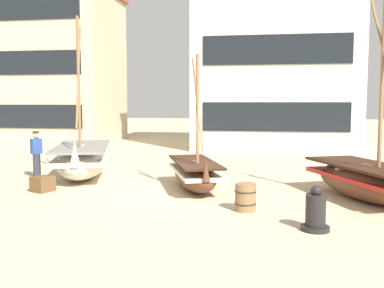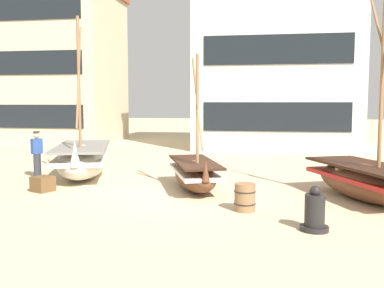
{
  "view_description": "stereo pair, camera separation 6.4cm",
  "coord_description": "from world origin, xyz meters",
  "px_view_note": "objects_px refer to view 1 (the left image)",
  "views": [
    {
      "loc": [
        2.22,
        -12.67,
        2.72
      ],
      "look_at": [
        0.0,
        1.0,
        1.4
      ],
      "focal_mm": 41.23,
      "sensor_mm": 36.0,
      "label": 1
    },
    {
      "loc": [
        2.28,
        -12.66,
        2.72
      ],
      "look_at": [
        0.0,
        1.0,
        1.4
      ],
      "focal_mm": 41.23,
      "sensor_mm": 36.0,
      "label": 2
    }
  ],
  "objects_px": {
    "capstan_winch": "(316,213)",
    "harbor_building_annex": "(48,67)",
    "fishing_boat_far_right": "(367,180)",
    "cargo_crate": "(43,184)",
    "fishing_boat_centre_large": "(82,159)",
    "wooden_barrel": "(245,197)",
    "fishing_boat_near_left": "(195,173)",
    "harbor_building_main": "(275,56)",
    "fisherman_by_hull": "(37,155)"
  },
  "relations": [
    {
      "from": "fishing_boat_near_left",
      "to": "capstan_winch",
      "type": "distance_m",
      "value": 5.07
    },
    {
      "from": "fishing_boat_near_left",
      "to": "cargo_crate",
      "type": "xyz_separation_m",
      "value": [
        -4.54,
        -1.04,
        -0.28
      ]
    },
    {
      "from": "fishing_boat_near_left",
      "to": "cargo_crate",
      "type": "relative_size",
      "value": 7.45
    },
    {
      "from": "wooden_barrel",
      "to": "capstan_winch",
      "type": "bearing_deg",
      "value": -43.52
    },
    {
      "from": "wooden_barrel",
      "to": "cargo_crate",
      "type": "bearing_deg",
      "value": 166.98
    },
    {
      "from": "fishing_boat_near_left",
      "to": "fisherman_by_hull",
      "type": "xyz_separation_m",
      "value": [
        -5.91,
        1.15,
        0.32
      ]
    },
    {
      "from": "wooden_barrel",
      "to": "harbor_building_main",
      "type": "xyz_separation_m",
      "value": [
        1.02,
        16.17,
        5.1
      ]
    },
    {
      "from": "fishing_boat_near_left",
      "to": "fishing_boat_far_right",
      "type": "distance_m",
      "value": 4.99
    },
    {
      "from": "fishing_boat_near_left",
      "to": "fishing_boat_centre_large",
      "type": "relative_size",
      "value": 0.73
    },
    {
      "from": "capstan_winch",
      "to": "harbor_building_annex",
      "type": "xyz_separation_m",
      "value": [
        -15.98,
        19.49,
        4.75
      ]
    },
    {
      "from": "fishing_boat_far_right",
      "to": "wooden_barrel",
      "type": "bearing_deg",
      "value": -151.29
    },
    {
      "from": "wooden_barrel",
      "to": "fishing_boat_near_left",
      "type": "bearing_deg",
      "value": 124.0
    },
    {
      "from": "harbor_building_annex",
      "to": "wooden_barrel",
      "type": "bearing_deg",
      "value": -51.3
    },
    {
      "from": "fishing_boat_far_right",
      "to": "cargo_crate",
      "type": "bearing_deg",
      "value": -177.83
    },
    {
      "from": "harbor_building_main",
      "to": "fishing_boat_centre_large",
      "type": "bearing_deg",
      "value": -120.23
    },
    {
      "from": "cargo_crate",
      "to": "harbor_building_main",
      "type": "xyz_separation_m",
      "value": [
        7.22,
        14.74,
        5.22
      ]
    },
    {
      "from": "fishing_boat_centre_large",
      "to": "fisherman_by_hull",
      "type": "height_order",
      "value": "fishing_boat_centre_large"
    },
    {
      "from": "harbor_building_annex",
      "to": "fishing_boat_centre_large",
      "type": "bearing_deg",
      "value": -59.0
    },
    {
      "from": "fishing_boat_far_right",
      "to": "harbor_building_annex",
      "type": "xyz_separation_m",
      "value": [
        -17.72,
        16.23,
        4.57
      ]
    },
    {
      "from": "fisherman_by_hull",
      "to": "capstan_winch",
      "type": "bearing_deg",
      "value": -29.14
    },
    {
      "from": "fishing_boat_near_left",
      "to": "harbor_building_annex",
      "type": "distance_m",
      "value": 20.66
    },
    {
      "from": "fishing_boat_near_left",
      "to": "harbor_building_main",
      "type": "distance_m",
      "value": 14.81
    },
    {
      "from": "cargo_crate",
      "to": "harbor_building_annex",
      "type": "bearing_deg",
      "value": 116.41
    },
    {
      "from": "fishing_boat_near_left",
      "to": "fishing_boat_centre_large",
      "type": "xyz_separation_m",
      "value": [
        -4.38,
        1.58,
        0.14
      ]
    },
    {
      "from": "fisherman_by_hull",
      "to": "capstan_winch",
      "type": "distance_m",
      "value": 10.45
    },
    {
      "from": "fishing_boat_far_right",
      "to": "cargo_crate",
      "type": "height_order",
      "value": "fishing_boat_far_right"
    },
    {
      "from": "fishing_boat_far_right",
      "to": "harbor_building_annex",
      "type": "height_order",
      "value": "harbor_building_annex"
    },
    {
      "from": "fishing_boat_centre_large",
      "to": "cargo_crate",
      "type": "distance_m",
      "value": 2.65
    },
    {
      "from": "fishing_boat_centre_large",
      "to": "fisherman_by_hull",
      "type": "bearing_deg",
      "value": -164.39
    },
    {
      "from": "fishing_boat_near_left",
      "to": "cargo_crate",
      "type": "bearing_deg",
      "value": -167.14
    },
    {
      "from": "fishing_boat_far_right",
      "to": "fisherman_by_hull",
      "type": "xyz_separation_m",
      "value": [
        -10.85,
        1.83,
        0.27
      ]
    },
    {
      "from": "fishing_boat_centre_large",
      "to": "harbor_building_main",
      "type": "relative_size",
      "value": 0.52
    },
    {
      "from": "fisherman_by_hull",
      "to": "harbor_building_annex",
      "type": "xyz_separation_m",
      "value": [
        -6.87,
        14.4,
        4.31
      ]
    },
    {
      "from": "capstan_winch",
      "to": "cargo_crate",
      "type": "height_order",
      "value": "capstan_winch"
    },
    {
      "from": "fishing_boat_far_right",
      "to": "fisherman_by_hull",
      "type": "height_order",
      "value": "fishing_boat_far_right"
    },
    {
      "from": "fishing_boat_far_right",
      "to": "cargo_crate",
      "type": "distance_m",
      "value": 9.49
    },
    {
      "from": "wooden_barrel",
      "to": "harbor_building_main",
      "type": "height_order",
      "value": "harbor_building_main"
    },
    {
      "from": "capstan_winch",
      "to": "harbor_building_annex",
      "type": "bearing_deg",
      "value": 129.36
    },
    {
      "from": "harbor_building_main",
      "to": "fishing_boat_near_left",
      "type": "bearing_deg",
      "value": -101.09
    },
    {
      "from": "fisherman_by_hull",
      "to": "capstan_winch",
      "type": "relative_size",
      "value": 1.74
    },
    {
      "from": "fisherman_by_hull",
      "to": "cargo_crate",
      "type": "distance_m",
      "value": 2.65
    },
    {
      "from": "fishing_boat_centre_large",
      "to": "harbor_building_annex",
      "type": "xyz_separation_m",
      "value": [
        -8.4,
        13.98,
        4.49
      ]
    },
    {
      "from": "fishing_boat_centre_large",
      "to": "cargo_crate",
      "type": "bearing_deg",
      "value": -93.46
    },
    {
      "from": "fishing_boat_centre_large",
      "to": "cargo_crate",
      "type": "xyz_separation_m",
      "value": [
        -0.16,
        -2.62,
        -0.42
      ]
    },
    {
      "from": "wooden_barrel",
      "to": "fishing_boat_centre_large",
      "type": "bearing_deg",
      "value": 146.18
    },
    {
      "from": "fishing_boat_centre_large",
      "to": "capstan_winch",
      "type": "xyz_separation_m",
      "value": [
        7.58,
        -5.51,
        -0.26
      ]
    },
    {
      "from": "fishing_boat_centre_large",
      "to": "wooden_barrel",
      "type": "distance_m",
      "value": 7.28
    },
    {
      "from": "fishing_boat_far_right",
      "to": "wooden_barrel",
      "type": "height_order",
      "value": "fishing_boat_far_right"
    },
    {
      "from": "fishing_boat_near_left",
      "to": "capstan_winch",
      "type": "bearing_deg",
      "value": -50.81
    },
    {
      "from": "fisherman_by_hull",
      "to": "cargo_crate",
      "type": "height_order",
      "value": "fisherman_by_hull"
    }
  ]
}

